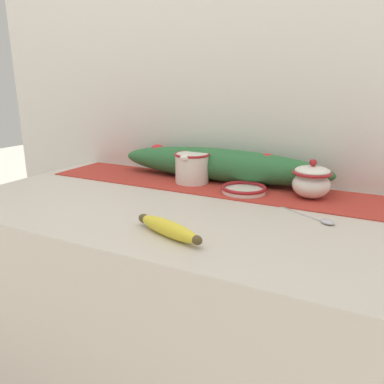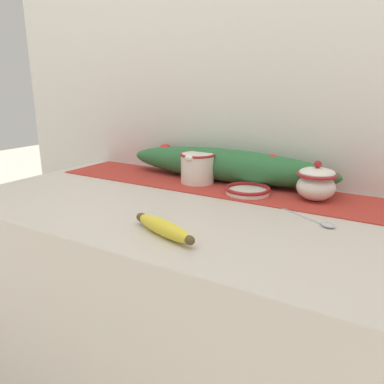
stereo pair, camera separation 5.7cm
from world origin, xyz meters
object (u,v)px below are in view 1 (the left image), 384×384
at_px(cream_pitcher, 192,167).
at_px(sugar_bowl, 311,181).
at_px(banana, 168,228).
at_px(spoon, 322,220).
at_px(small_dish, 244,189).

relative_size(cream_pitcher, sugar_bowl, 1.19).
distance_m(banana, spoon, 0.36).
bearing_deg(sugar_bowl, banana, -117.69).
height_order(banana, spoon, banana).
height_order(sugar_bowl, spoon, sugar_bowl).
distance_m(sugar_bowl, banana, 0.47).
distance_m(small_dish, spoon, 0.28).
distance_m(sugar_bowl, small_dish, 0.19).
xyz_separation_m(sugar_bowl, spoon, (0.06, -0.18, -0.05)).
bearing_deg(spoon, small_dish, 179.41).
bearing_deg(spoon, banana, -109.69).
distance_m(small_dish, banana, 0.38).
relative_size(sugar_bowl, banana, 0.57).
bearing_deg(cream_pitcher, small_dish, -11.19).
distance_m(sugar_bowl, spoon, 0.19).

